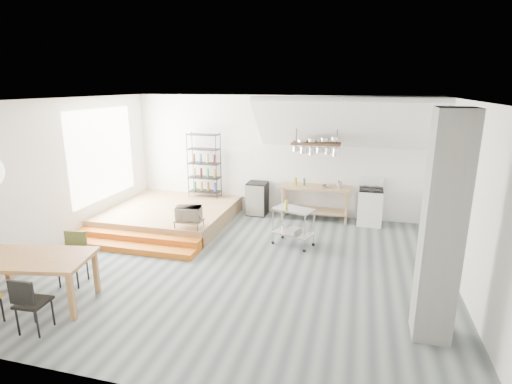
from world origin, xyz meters
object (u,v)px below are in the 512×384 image
(dining_table, at_px, (34,262))
(rolling_cart, at_px, (293,222))
(stove, at_px, (370,206))
(mini_fridge, at_px, (257,198))

(dining_table, relative_size, rolling_cart, 1.96)
(stove, height_order, dining_table, stove)
(stove, height_order, rolling_cart, stove)
(dining_table, relative_size, mini_fridge, 2.10)
(mini_fridge, bearing_deg, stove, -0.85)
(dining_table, height_order, mini_fridge, mini_fridge)
(dining_table, xyz_separation_m, rolling_cart, (3.58, 3.50, -0.18))
(stove, bearing_deg, rolling_cart, -131.01)
(stove, xyz_separation_m, rolling_cart, (-1.64, -1.89, 0.07))
(stove, bearing_deg, dining_table, -134.11)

